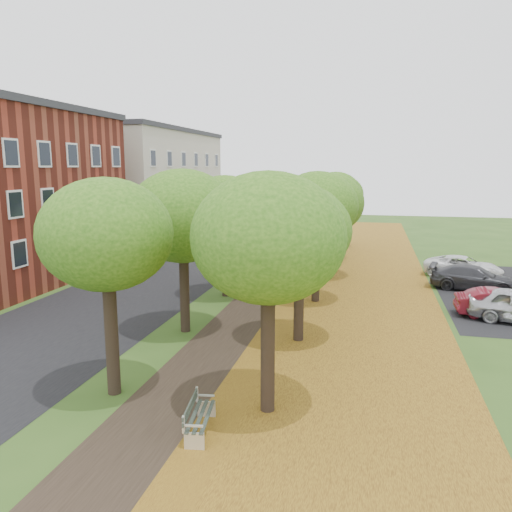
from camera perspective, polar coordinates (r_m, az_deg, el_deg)
The scene contains 11 objects.
ground at distance 15.59m, azimuth -8.46°, elevation -16.01°, with size 120.00×120.00×0.00m, color #2D4C19.
street_asphalt at distance 31.50m, azimuth -11.16°, elevation -2.55°, with size 8.00×70.00×0.01m, color black.
footpath at distance 29.27m, azimuth 2.38°, elevation -3.33°, with size 3.20×70.00×0.01m, color black.
leaf_verge at distance 28.78m, azimuth 12.23°, elevation -3.79°, with size 7.50×70.00×0.01m, color #A2751E.
tree_row_west at distance 29.03m, azimuth -1.84°, elevation 5.83°, with size 4.09×34.09×6.40m.
tree_row_east at distance 28.17m, azimuth 7.68°, elevation 5.61°, with size 4.09×34.09×6.40m.
building_cream at distance 51.10m, azimuth -12.84°, elevation 8.12°, with size 10.30×20.30×10.40m.
bench at distance 13.72m, azimuth -6.61°, elevation -17.74°, with size 0.78×1.86×0.85m.
car_red at distance 25.57m, azimuth 26.12°, elevation -4.92°, with size 1.35×3.88×1.28m, color maroon.
car_grey at distance 30.53m, azimuth 23.66°, elevation -2.32°, with size 1.92×4.72×1.37m, color #323337.
car_white at distance 33.93m, azimuth 22.61°, elevation -1.12°, with size 2.15×4.67×1.30m, color white.
Camera 1 is at (5.29, -12.95, 6.86)m, focal length 35.00 mm.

